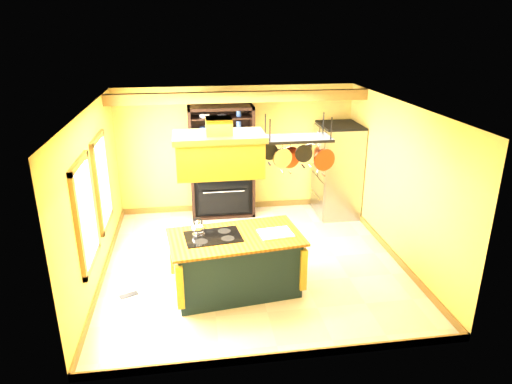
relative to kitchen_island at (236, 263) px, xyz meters
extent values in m
plane|color=beige|center=(0.38, 0.81, -0.47)|extent=(5.00, 5.00, 0.00)
plane|color=white|center=(0.38, 0.81, 2.23)|extent=(5.00, 5.00, 0.00)
cube|color=gold|center=(0.38, 3.31, 0.88)|extent=(5.00, 0.02, 2.70)
cube|color=gold|center=(0.38, -1.69, 0.88)|extent=(5.00, 0.02, 2.70)
cube|color=gold|center=(-2.12, 0.81, 0.88)|extent=(0.02, 5.00, 2.70)
cube|color=gold|center=(2.88, 0.81, 0.88)|extent=(0.02, 5.00, 2.70)
cube|color=olive|center=(0.38, 2.51, 2.12)|extent=(5.00, 0.15, 0.20)
cube|color=olive|center=(-2.09, 0.01, 0.93)|extent=(0.06, 1.06, 1.56)
cube|color=white|center=(-2.07, 0.01, 0.93)|extent=(0.02, 0.85, 1.34)
cube|color=olive|center=(-2.09, 1.41, 0.93)|extent=(0.06, 1.06, 1.56)
cube|color=white|center=(-2.07, 1.41, 0.93)|extent=(0.02, 0.85, 1.34)
cube|color=#13242D|center=(0.00, 0.00, -0.03)|extent=(1.91, 1.19, 0.88)
cube|color=brown|center=(0.00, 0.00, 0.43)|extent=(2.08, 1.32, 0.04)
cube|color=black|center=(-0.33, 0.01, 0.46)|extent=(0.88, 0.66, 0.01)
ellipsoid|color=silver|center=(-0.54, 0.12, 0.56)|extent=(0.20, 0.20, 0.16)
cube|color=white|center=(0.61, -0.02, 0.46)|extent=(0.53, 0.44, 0.02)
cube|color=#AE922B|center=(-0.20, 0.00, 1.68)|extent=(1.19, 0.64, 0.50)
cube|color=olive|center=(-0.20, 0.00, 1.97)|extent=(1.26, 0.71, 0.08)
cube|color=#AE922B|center=(-0.20, 0.00, 2.08)|extent=(0.35, 0.35, 0.30)
cube|color=black|center=(0.90, 0.00, 1.91)|extent=(0.95, 0.47, 0.04)
cylinder|color=black|center=(0.47, -0.19, 2.07)|extent=(0.02, 0.02, 0.32)
cylinder|color=black|center=(1.33, 0.19, 2.07)|extent=(0.02, 0.02, 0.32)
cylinder|color=black|center=(0.52, 0.09, 1.71)|extent=(0.25, 0.03, 0.25)
cylinder|color=silver|center=(0.67, -0.10, 1.66)|extent=(0.28, 0.03, 0.28)
cylinder|color=#B34A2C|center=(0.83, 0.09, 1.61)|extent=(0.32, 0.03, 0.32)
cylinder|color=black|center=(0.98, -0.10, 1.71)|extent=(0.25, 0.03, 0.25)
cylinder|color=silver|center=(1.13, 0.09, 1.66)|extent=(0.28, 0.03, 0.28)
cylinder|color=#B34A2C|center=(1.28, -0.10, 1.61)|extent=(0.32, 0.03, 0.32)
cube|color=gray|center=(2.46, 2.71, 0.49)|extent=(0.80, 0.98, 1.92)
cube|color=gray|center=(2.04, 2.46, 0.92)|extent=(0.03, 0.47, 1.04)
cube|color=gray|center=(2.04, 2.96, 0.92)|extent=(0.03, 0.47, 1.04)
cube|color=gray|center=(2.04, 2.71, -0.03)|extent=(0.03, 0.94, 0.81)
cube|color=black|center=(2.46, 2.71, -0.44)|extent=(0.76, 0.93, 0.06)
cube|color=black|center=(0.04, 3.26, 0.70)|extent=(1.33, 0.06, 2.35)
cube|color=black|center=(-0.59, 3.01, 0.70)|extent=(0.06, 0.56, 2.35)
cube|color=black|center=(0.67, 3.01, 0.70)|extent=(0.06, 0.56, 2.35)
cube|color=black|center=(0.04, 3.01, 0.86)|extent=(1.33, 0.56, 0.05)
cube|color=black|center=(0.04, 3.04, 0.22)|extent=(1.21, 0.46, 1.27)
cube|color=black|center=(0.04, 2.71, 0.50)|extent=(1.03, 0.04, 0.56)
cube|color=black|center=(0.04, 2.71, -0.06)|extent=(1.03, 0.04, 0.51)
cube|color=black|center=(0.04, 3.01, 1.11)|extent=(1.21, 0.50, 0.02)
cube|color=black|center=(0.04, 3.01, 1.39)|extent=(1.21, 0.50, 0.02)
cube|color=black|center=(0.04, 3.01, 1.65)|extent=(1.21, 0.50, 0.03)
cylinder|color=white|center=(-0.29, 2.96, 1.16)|extent=(0.22, 0.22, 0.07)
cylinder|color=#385B9E|center=(0.40, 2.96, 1.49)|extent=(0.10, 0.10, 0.17)
cube|color=black|center=(-1.64, 0.07, -0.46)|extent=(0.30, 0.22, 0.01)
camera|label=1|loc=(-0.59, -6.12, 3.43)|focal=32.00mm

